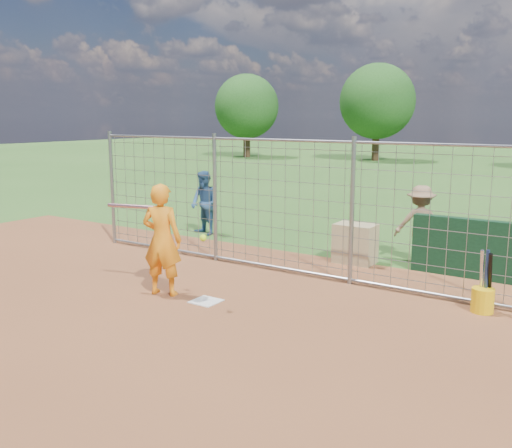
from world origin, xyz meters
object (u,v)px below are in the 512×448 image
Objects in this scene: batter at (162,240)px; bystander_a at (204,203)px; equipment_bin at (355,243)px; bystander_c at (420,224)px; bucket_with_bats at (483,297)px.

batter is 1.17× the size of bystander_a.
batter reaches higher than equipment_bin.
bystander_c reaches higher than equipment_bin.
bystander_a is 4.34m from equipment_bin.
batter is 2.34× the size of equipment_bin.
bucket_with_bats is at bearing -0.54° from bystander_a.
bystander_c reaches higher than bucket_with_bats.
batter reaches higher than bystander_a.
bucket_with_bats is (1.82, -2.54, -0.54)m from bystander_c.
batter is 1.20× the size of bystander_c.
bystander_c is at bearing -138.10° from batter.
bystander_a is at bearing 172.66° from equipment_bin.
bystander_c is 3.17m from bucket_with_bats.
equipment_bin is (-1.03, -0.87, -0.38)m from bystander_c.
batter is 5.38m from bystander_c.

